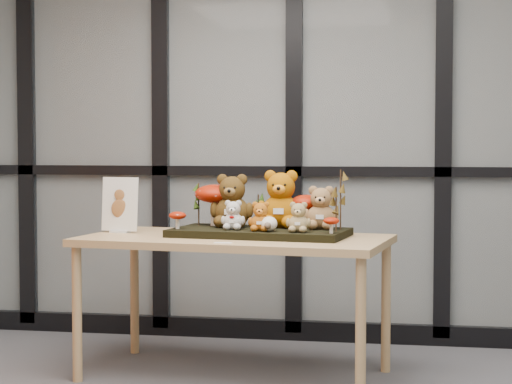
% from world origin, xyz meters
% --- Properties ---
extents(room_shell, '(5.00, 5.00, 5.00)m').
position_xyz_m(room_shell, '(0.00, 0.00, 1.68)').
color(room_shell, beige).
rests_on(room_shell, floor).
extents(glass_partition, '(4.90, 0.06, 2.78)m').
position_xyz_m(glass_partition, '(-0.00, 2.47, 1.42)').
color(glass_partition, '#2D383F').
rests_on(glass_partition, floor).
extents(display_table, '(1.66, 0.98, 0.74)m').
position_xyz_m(display_table, '(-0.63, 1.51, 0.67)').
color(display_table, tan).
rests_on(display_table, floor).
extents(diorama_tray, '(0.95, 0.57, 0.04)m').
position_xyz_m(diorama_tray, '(-0.50, 1.56, 0.76)').
color(diorama_tray, black).
rests_on(diorama_tray, display_table).
extents(bear_pooh_yellow, '(0.28, 0.26, 0.33)m').
position_xyz_m(bear_pooh_yellow, '(-0.41, 1.66, 0.94)').
color(bear_pooh_yellow, '#A35A05').
rests_on(bear_pooh_yellow, diorama_tray).
extents(bear_brown_medium, '(0.26, 0.24, 0.31)m').
position_xyz_m(bear_brown_medium, '(-0.67, 1.65, 0.93)').
color(bear_brown_medium, '#483010').
rests_on(bear_brown_medium, diorama_tray).
extents(bear_tan_back, '(0.21, 0.19, 0.25)m').
position_xyz_m(bear_tan_back, '(-0.19, 1.60, 0.90)').
color(bear_tan_back, olive).
rests_on(bear_tan_back, diorama_tray).
extents(bear_small_yellow, '(0.14, 0.13, 0.17)m').
position_xyz_m(bear_small_yellow, '(-0.48, 1.43, 0.86)').
color(bear_small_yellow, '#AB5913').
rests_on(bear_small_yellow, diorama_tray).
extents(bear_white_bow, '(0.14, 0.13, 0.17)m').
position_xyz_m(bear_white_bow, '(-0.63, 1.49, 0.86)').
color(bear_white_bow, beige).
rests_on(bear_white_bow, diorama_tray).
extents(bear_beige_small, '(0.14, 0.13, 0.17)m').
position_xyz_m(bear_beige_small, '(-0.28, 1.41, 0.86)').
color(bear_beige_small, '#9E8655').
rests_on(bear_beige_small, diorama_tray).
extents(plush_cream_hedgehog, '(0.07, 0.07, 0.08)m').
position_xyz_m(plush_cream_hedgehog, '(-0.43, 1.42, 0.82)').
color(plush_cream_hedgehog, white).
rests_on(plush_cream_hedgehog, diorama_tray).
extents(mushroom_back_left, '(0.22, 0.22, 0.25)m').
position_xyz_m(mushroom_back_left, '(-0.78, 1.70, 0.90)').
color(mushroom_back_left, '#911704').
rests_on(mushroom_back_left, diorama_tray).
extents(mushroom_back_right, '(0.17, 0.17, 0.19)m').
position_xyz_m(mushroom_back_right, '(-0.27, 1.68, 0.87)').
color(mushroom_back_right, '#911704').
rests_on(mushroom_back_right, diorama_tray).
extents(mushroom_front_left, '(0.09, 0.09, 0.10)m').
position_xyz_m(mushroom_front_left, '(-0.93, 1.48, 0.83)').
color(mushroom_front_left, '#911704').
rests_on(mushroom_front_left, diorama_tray).
extents(mushroom_front_right, '(0.08, 0.08, 0.09)m').
position_xyz_m(mushroom_front_right, '(-0.11, 1.38, 0.82)').
color(mushroom_front_right, '#911704').
rests_on(mushroom_front_right, diorama_tray).
extents(sprig_green_far_left, '(0.05, 0.05, 0.23)m').
position_xyz_m(sprig_green_far_left, '(-0.87, 1.72, 0.89)').
color(sprig_green_far_left, '#1D3C0D').
rests_on(sprig_green_far_left, diorama_tray).
extents(sprig_green_mid_left, '(0.05, 0.05, 0.22)m').
position_xyz_m(sprig_green_mid_left, '(-0.76, 1.76, 0.88)').
color(sprig_green_mid_left, '#1D3C0D').
rests_on(sprig_green_mid_left, diorama_tray).
extents(sprig_dry_far_right, '(0.05, 0.05, 0.31)m').
position_xyz_m(sprig_dry_far_right, '(-0.09, 1.60, 0.93)').
color(sprig_dry_far_right, brown).
rests_on(sprig_dry_far_right, diorama_tray).
extents(sprig_dry_mid_right, '(0.05, 0.05, 0.23)m').
position_xyz_m(sprig_dry_mid_right, '(-0.10, 1.48, 0.89)').
color(sprig_dry_mid_right, brown).
rests_on(sprig_dry_mid_right, diorama_tray).
extents(sprig_green_centre, '(0.05, 0.05, 0.17)m').
position_xyz_m(sprig_green_centre, '(-0.54, 1.74, 0.86)').
color(sprig_green_centre, '#1D3C0D').
rests_on(sprig_green_centre, diorama_tray).
extents(sign_holder, '(0.21, 0.07, 0.30)m').
position_xyz_m(sign_holder, '(-1.29, 1.62, 0.88)').
color(sign_holder, silver).
rests_on(sign_holder, display_table).
extents(label_card, '(0.09, 0.03, 0.00)m').
position_xyz_m(label_card, '(-0.62, 1.19, 0.74)').
color(label_card, white).
rests_on(label_card, display_table).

